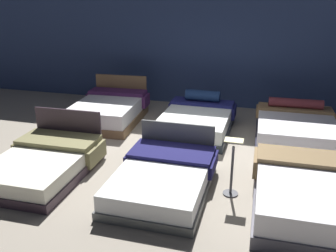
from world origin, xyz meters
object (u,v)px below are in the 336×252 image
bed_2 (306,194)px  bed_4 (196,121)px  bed_1 (164,178)px  bed_3 (109,110)px  bed_5 (296,129)px  bed_0 (44,163)px  price_sign (232,174)px

bed_2 → bed_4: (-2.12, 2.71, -0.02)m
bed_1 → bed_2: bed_1 is taller
bed_3 → bed_5: 4.31m
bed_0 → bed_4: 3.46m
bed_5 → bed_3: bearing=177.2°
bed_4 → bed_5: 2.13m
bed_5 → bed_2: bearing=-91.4°
bed_0 → bed_3: bearing=90.0°
bed_0 → bed_5: bearing=31.5°
bed_1 → bed_3: bed_3 is taller
price_sign → bed_4: bearing=112.5°
bed_0 → bed_2: bearing=-0.8°
bed_3 → bed_1: bearing=-55.1°
bed_4 → bed_3: bearing=178.0°
bed_4 → bed_5: bed_4 is taller
bed_0 → bed_2: size_ratio=0.97×
bed_5 → price_sign: price_sign is taller
price_sign → bed_5: bearing=66.8°
bed_0 → bed_2: bed_0 is taller
bed_0 → bed_3: 2.82m
bed_2 → bed_0: bearing=179.3°
bed_0 → bed_5: size_ratio=1.02×
bed_5 → price_sign: size_ratio=2.18×
bed_5 → price_sign: 2.74m
bed_1 → bed_3: 3.53m
price_sign → bed_2: bearing=-9.4°
bed_2 → bed_4: bed_4 is taller
bed_2 → bed_5: size_ratio=1.05×
bed_0 → bed_1: bearing=0.2°
bed_5 → bed_4: bearing=178.4°
bed_0 → bed_4: bearing=50.9°
bed_3 → bed_5: bearing=-4.7°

